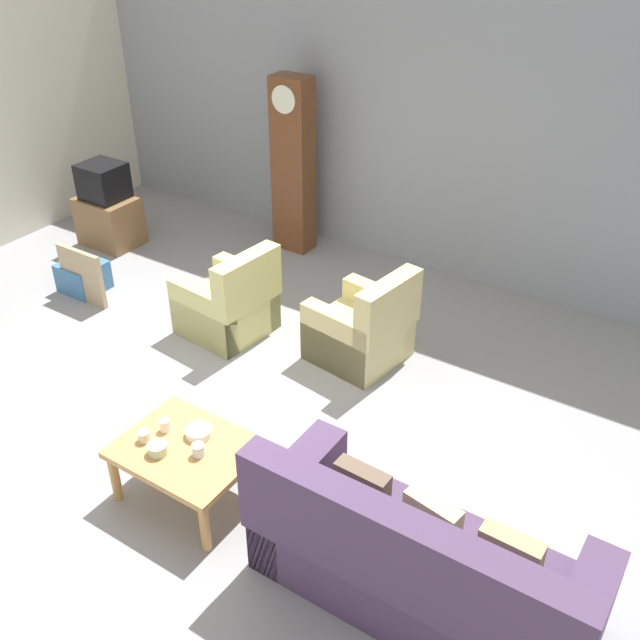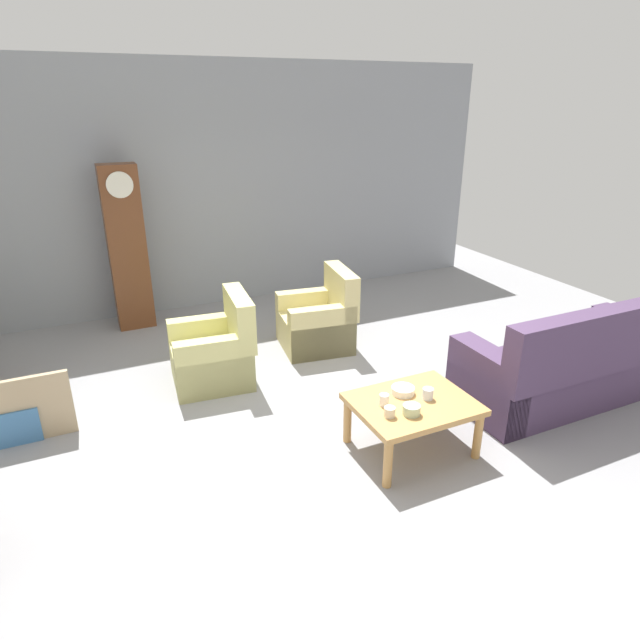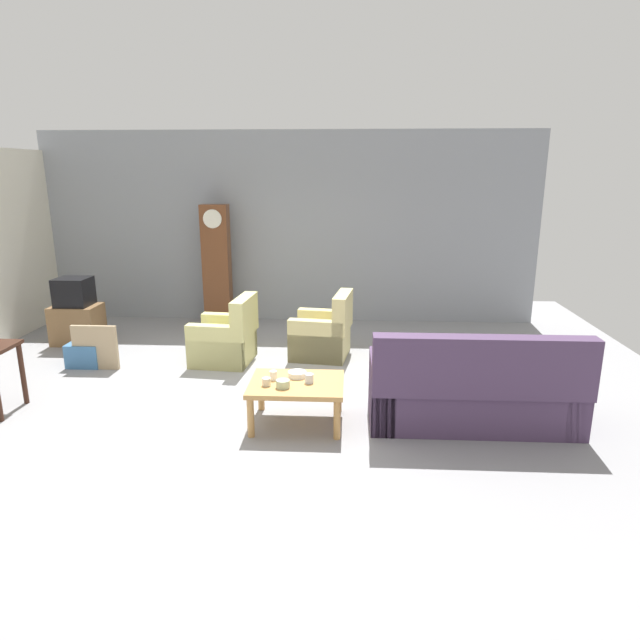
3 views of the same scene
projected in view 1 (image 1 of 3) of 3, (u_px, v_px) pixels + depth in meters
The scene contains 16 objects.
ground_plane at pixel (196, 421), 6.04m from camera, with size 10.40×10.40×0.00m, color gray.
garage_door_wall at pixel (408, 121), 7.72m from camera, with size 8.40×0.16×3.20m, color gray.
couch_floral at pixel (419, 566), 4.37m from camera, with size 2.10×0.88×1.04m.
armchair_olive_near at pixel (229, 305), 7.03m from camera, with size 0.86×0.83×0.92m.
armchair_olive_far at pixel (363, 331), 6.65m from camera, with size 0.89×0.86×0.92m.
coffee_table_wood at pixel (187, 454), 5.14m from camera, with size 0.96×0.76×0.46m.
grandfather_clock at pixel (293, 166), 8.23m from camera, with size 0.44×0.30×2.02m.
tv_stand_cabinet at pixel (110, 221), 8.70m from camera, with size 0.68×0.52×0.59m, color brown.
tv_crt at pixel (103, 181), 8.43m from camera, with size 0.48×0.44×0.42m, color black.
framed_picture_leaning at pixel (82, 276), 7.54m from camera, with size 0.60×0.05×0.60m, color tan.
storage_box_blue at pixel (83, 276), 7.82m from camera, with size 0.44×0.42×0.32m, color teal.
cup_white_porcelain at pixel (165, 425), 5.23m from camera, with size 0.08×0.08×0.09m, color white.
cup_blue_rimmed at pixel (198, 450), 5.01m from camera, with size 0.09×0.09×0.09m, color silver.
cup_cream_tall at pixel (144, 436), 5.14m from camera, with size 0.09×0.09×0.08m, color beige.
bowl_white_stacked at pixel (199, 432), 5.19m from camera, with size 0.19×0.19×0.06m, color white.
bowl_shallow_green at pixel (158, 449), 5.03m from camera, with size 0.14×0.14×0.08m, color #B2C69E.
Camera 1 is at (3.41, -3.32, 3.95)m, focal length 40.71 mm.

